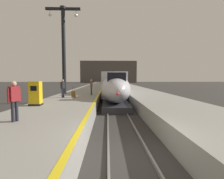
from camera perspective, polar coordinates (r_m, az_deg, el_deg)
The scene contains 14 objects.
ground_plane at distance 6.34m, azimuth 6.19°, elevation -22.89°, with size 260.00×260.00×0.00m, color #33302D.
platform_left at distance 30.63m, azimuth -7.71°, elevation -0.55°, with size 4.80×110.00×1.05m, color gray.
platform_right at distance 30.83m, azimuth 7.43°, elevation -0.52°, with size 4.80×110.00×1.05m, color gray.
platform_left_safety_stripe at distance 30.43m, azimuth -3.45°, elevation 0.45°, with size 0.20×107.80×0.01m, color yellow.
rail_main_left at distance 33.23m, azimuth -1.53°, elevation -0.98°, with size 0.08×110.00×0.12m, color slate.
rail_main_right at distance 33.27m, azimuth 1.06°, elevation -0.98°, with size 0.08×110.00×0.12m, color slate.
highspeed_train_main at distance 49.57m, azimuth -0.69°, elevation 2.82°, with size 2.92×75.33×3.60m.
station_column_mid at distance 21.06m, azimuth -16.20°, elevation 15.16°, with size 4.00×0.68×10.06m.
passenger_near_edge at distance 16.24m, azimuth -16.45°, elevation 0.82°, with size 0.36×0.53×1.69m.
passenger_mid_platform at distance 8.02m, azimuth -30.40°, elevation -2.50°, with size 0.37×0.52×1.69m.
passenger_far_waiting at distance 18.15m, azimuth -7.07°, elevation 1.25°, with size 0.29×0.56×1.69m.
rolling_suitcase at distance 16.16m, azimuth -12.94°, elevation -1.57°, with size 0.40×0.22×0.98m.
ticket_machine_yellow at distance 12.17m, azimuth -24.63°, elevation -1.51°, with size 0.76×0.62×1.60m.
terminus_back_wall at distance 107.70m, azimuth -1.19°, elevation 6.05°, with size 36.00×2.00×14.00m, color #4C4742.
Camera 1 is at (-0.79, -5.61, 2.85)m, focal length 26.79 mm.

